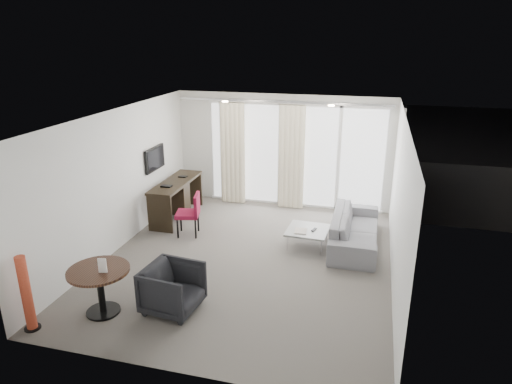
% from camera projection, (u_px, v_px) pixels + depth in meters
% --- Properties ---
extents(floor, '(5.00, 6.00, 0.00)m').
position_uv_depth(floor, '(248.00, 260.00, 8.23)').
color(floor, '#5F5952').
rests_on(floor, ground).
extents(ceiling, '(5.00, 6.00, 0.00)m').
position_uv_depth(ceiling, '(247.00, 116.00, 7.38)').
color(ceiling, white).
rests_on(ceiling, ground).
extents(wall_left, '(0.00, 6.00, 2.60)m').
position_uv_depth(wall_left, '(117.00, 181.00, 8.41)').
color(wall_left, silver).
rests_on(wall_left, ground).
extents(wall_right, '(0.00, 6.00, 2.60)m').
position_uv_depth(wall_right, '(399.00, 205.00, 7.21)').
color(wall_right, silver).
rests_on(wall_right, ground).
extents(wall_front, '(5.00, 0.00, 2.60)m').
position_uv_depth(wall_front, '(174.00, 278.00, 5.07)').
color(wall_front, silver).
rests_on(wall_front, ground).
extents(window_panel, '(4.00, 0.02, 2.38)m').
position_uv_depth(window_panel, '(295.00, 156.00, 10.49)').
color(window_panel, white).
rests_on(window_panel, ground).
extents(window_frame, '(4.10, 0.06, 2.44)m').
position_uv_depth(window_frame, '(295.00, 156.00, 10.48)').
color(window_frame, white).
rests_on(window_frame, ground).
extents(curtain_left, '(0.60, 0.20, 2.38)m').
position_uv_depth(curtain_left, '(233.00, 154.00, 10.69)').
color(curtain_left, beige).
rests_on(curtain_left, ground).
extents(curtain_right, '(0.60, 0.20, 2.38)m').
position_uv_depth(curtain_right, '(291.00, 158.00, 10.35)').
color(curtain_right, beige).
rests_on(curtain_right, ground).
extents(curtain_track, '(4.80, 0.04, 0.04)m').
position_uv_depth(curtain_track, '(282.00, 102.00, 10.00)').
color(curtain_track, '#B2B2B7').
rests_on(curtain_track, ceiling).
extents(downlight_a, '(0.12, 0.12, 0.02)m').
position_uv_depth(downlight_a, '(225.00, 101.00, 9.06)').
color(downlight_a, '#FFE0B2').
rests_on(downlight_a, ceiling).
extents(downlight_b, '(0.12, 0.12, 0.02)m').
position_uv_depth(downlight_b, '(331.00, 106.00, 8.55)').
color(downlight_b, '#FFE0B2').
rests_on(downlight_b, ceiling).
extents(desk, '(0.55, 1.77, 0.83)m').
position_uv_depth(desk, '(177.00, 199.00, 10.02)').
color(desk, black).
rests_on(desk, floor).
extents(tv, '(0.05, 0.80, 0.50)m').
position_uv_depth(tv, '(155.00, 159.00, 9.70)').
color(tv, black).
rests_on(tv, wall_left).
extents(desk_chair, '(0.56, 0.54, 0.87)m').
position_uv_depth(desk_chair, '(188.00, 215.00, 9.14)').
color(desk_chair, maroon).
rests_on(desk_chair, floor).
extents(round_table, '(1.02, 1.02, 0.70)m').
position_uv_depth(round_table, '(101.00, 291.00, 6.58)').
color(round_table, '#311C11').
rests_on(round_table, floor).
extents(menu_card, '(0.12, 0.04, 0.22)m').
position_uv_depth(menu_card, '(103.00, 271.00, 6.38)').
color(menu_card, white).
rests_on(menu_card, round_table).
extents(red_lamp, '(0.28, 0.28, 1.11)m').
position_uv_depth(red_lamp, '(26.00, 294.00, 6.14)').
color(red_lamp, '#B33E25').
rests_on(red_lamp, floor).
extents(tub_armchair, '(0.85, 0.83, 0.71)m').
position_uv_depth(tub_armchair, '(173.00, 288.00, 6.65)').
color(tub_armchair, black).
rests_on(tub_armchair, floor).
extents(coffee_table, '(0.81, 0.81, 0.34)m').
position_uv_depth(coffee_table, '(307.00, 238.00, 8.73)').
color(coffee_table, gray).
rests_on(coffee_table, floor).
extents(remote, '(0.08, 0.15, 0.02)m').
position_uv_depth(remote, '(314.00, 229.00, 8.63)').
color(remote, black).
rests_on(remote, coffee_table).
extents(magazine, '(0.27, 0.33, 0.02)m').
position_uv_depth(magazine, '(301.00, 231.00, 8.58)').
color(magazine, gray).
rests_on(magazine, coffee_table).
extents(sofa, '(0.85, 2.17, 0.63)m').
position_uv_depth(sofa, '(355.00, 229.00, 8.75)').
color(sofa, slate).
rests_on(sofa, floor).
extents(terrace_slab, '(5.60, 3.00, 0.12)m').
position_uv_depth(terrace_slab, '(303.00, 187.00, 12.29)').
color(terrace_slab, '#4D4D50').
rests_on(terrace_slab, ground).
extents(rattan_chair_a, '(0.79, 0.79, 0.91)m').
position_uv_depth(rattan_chair_a, '(306.00, 177.00, 11.46)').
color(rattan_chair_a, brown).
rests_on(rattan_chair_a, terrace_slab).
extents(rattan_chair_b, '(0.65, 0.65, 0.86)m').
position_uv_depth(rattan_chair_b, '(352.00, 178.00, 11.43)').
color(rattan_chair_b, brown).
rests_on(rattan_chair_b, terrace_slab).
extents(rattan_table, '(0.50, 0.50, 0.46)m').
position_uv_depth(rattan_table, '(325.00, 187.00, 11.45)').
color(rattan_table, brown).
rests_on(rattan_table, terrace_slab).
extents(balustrade, '(5.50, 0.06, 1.05)m').
position_uv_depth(balustrade, '(312.00, 154.00, 13.43)').
color(balustrade, '#B2B2B7').
rests_on(balustrade, terrace_slab).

